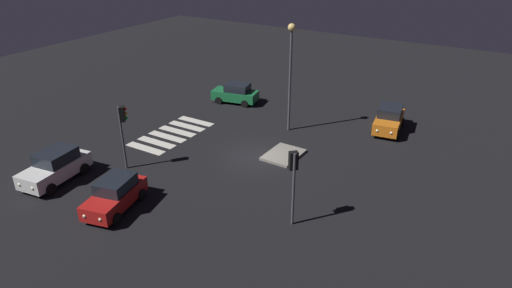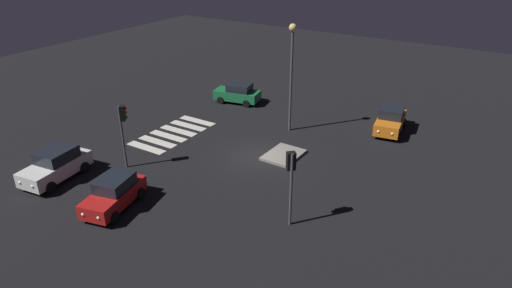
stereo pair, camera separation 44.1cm
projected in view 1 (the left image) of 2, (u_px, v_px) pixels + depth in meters
The scene contains 10 objects.
ground_plane at pixel (256, 157), 30.34m from camera, with size 80.00×80.00×0.00m, color black.
traffic_island at pixel (283, 155), 30.48m from camera, with size 2.90×2.20×0.18m.
car_green at pixel (236, 93), 39.52m from camera, with size 2.45×4.21×1.74m.
car_red at pixel (115, 194), 24.48m from camera, with size 4.29×2.58×1.77m.
car_white at pixel (55, 167), 27.20m from camera, with size 4.56×2.49×1.91m.
car_orange at pixel (389, 119), 34.06m from camera, with size 4.41×2.43×1.85m.
traffic_light_north at pixel (293, 170), 22.28m from camera, with size 0.54×0.54×4.14m.
traffic_light_east at pixel (123, 122), 27.61m from camera, with size 0.54×0.53×4.24m.
street_lamp at pixel (291, 60), 32.12m from camera, with size 0.56×0.56×8.06m.
crosswalk_near at pixel (172, 134), 33.76m from camera, with size 6.45×3.20×0.02m.
Camera 1 is at (23.07, 13.90, 14.00)m, focal length 31.43 mm.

